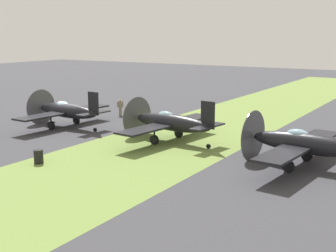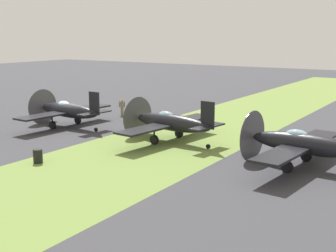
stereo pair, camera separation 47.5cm
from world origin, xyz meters
name	(u,v)px [view 2 (the right image)]	position (x,y,z in m)	size (l,w,h in m)	color
ground_plane	(71,126)	(0.00, 0.00, 0.00)	(160.00, 160.00, 0.00)	#38383D
grass_verge	(174,141)	(0.00, -11.02, 0.00)	(120.00, 11.00, 0.01)	olive
airplane_lead	(68,110)	(-0.43, -0.12, 1.49)	(9.96, 7.88, 3.55)	black
airplane_wingman	(171,122)	(-0.36, -10.92, 1.51)	(10.18, 8.08, 3.61)	black
airplane_trail	(304,144)	(-1.95, -21.61, 1.54)	(10.34, 8.19, 3.67)	black
ground_crew_chief	(122,107)	(6.62, -0.71, 0.91)	(0.40, 0.54, 1.73)	#847A5B
fuel_drum	(38,156)	(-10.00, -6.89, 0.45)	(0.60, 0.60, 0.90)	black
supply_crate	(142,107)	(10.50, -0.37, 0.32)	(0.90, 0.90, 0.64)	olive
runway_marker_cone	(158,120)	(5.64, -5.77, 0.22)	(0.36, 0.36, 0.44)	orange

